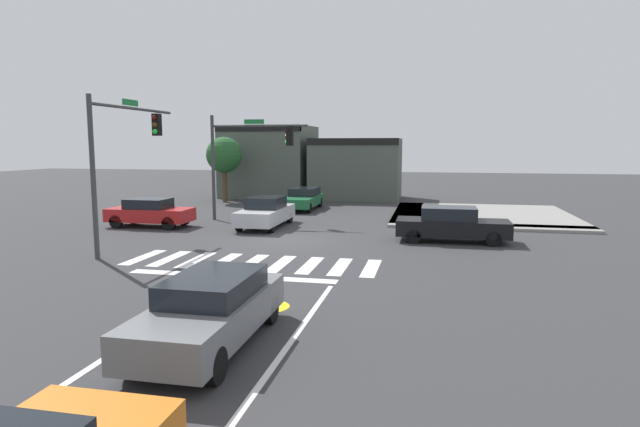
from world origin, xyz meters
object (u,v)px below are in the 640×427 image
(traffic_signal_southwest, at_px, (125,143))
(car_red, at_px, (150,212))
(roadside_tree, at_px, (224,155))
(car_green, at_px, (303,198))
(car_black, at_px, (452,224))
(traffic_signal_northwest, at_px, (247,149))
(car_silver, at_px, (266,212))
(car_gray, at_px, (211,310))

(traffic_signal_southwest, distance_m, car_red, 6.53)
(traffic_signal_southwest, relative_size, car_red, 1.42)
(traffic_signal_southwest, distance_m, roadside_tree, 17.22)
(car_green, relative_size, roadside_tree, 1.00)
(roadside_tree, bearing_deg, car_black, -39.82)
(car_green, height_order, car_red, car_red)
(traffic_signal_northwest, distance_m, car_green, 6.66)
(traffic_signal_southwest, bearing_deg, car_silver, -30.16)
(traffic_signal_southwest, bearing_deg, traffic_signal_northwest, -13.95)
(traffic_signal_southwest, xyz_separation_m, traffic_signal_northwest, (2.05, 8.27, -0.28))
(car_silver, bearing_deg, traffic_signal_northwest, -139.66)
(car_green, xyz_separation_m, car_silver, (-0.08, -7.52, 0.05))
(traffic_signal_southwest, distance_m, car_green, 14.78)
(car_silver, bearing_deg, car_green, 179.37)
(car_gray, bearing_deg, car_silver, 13.76)
(car_gray, bearing_deg, traffic_signal_northwest, 17.33)
(car_black, bearing_deg, car_silver, 165.78)
(traffic_signal_southwest, xyz_separation_m, car_green, (3.77, 13.87, -3.46))
(car_gray, xyz_separation_m, roadside_tree, (-10.26, 26.01, 2.60))
(traffic_signal_southwest, bearing_deg, car_gray, -140.47)
(car_green, height_order, roadside_tree, roadside_tree)
(traffic_signal_southwest, xyz_separation_m, car_black, (12.68, 4.07, -3.41))
(car_green, bearing_deg, car_black, 42.27)
(traffic_signal_northwest, height_order, car_red, traffic_signal_northwest)
(traffic_signal_northwest, height_order, car_green, traffic_signal_northwest)
(car_green, xyz_separation_m, car_red, (-5.80, -8.69, 0.03))
(car_black, relative_size, roadside_tree, 1.00)
(traffic_signal_southwest, distance_m, car_gray, 12.20)
(car_black, bearing_deg, car_green, 132.27)
(car_gray, height_order, car_red, car_gray)
(car_green, bearing_deg, car_gray, 9.14)
(traffic_signal_southwest, distance_m, traffic_signal_northwest, 8.53)
(car_gray, bearing_deg, car_red, 33.71)
(car_silver, distance_m, car_red, 5.84)
(traffic_signal_southwest, relative_size, car_green, 1.26)
(traffic_signal_southwest, height_order, car_green, traffic_signal_southwest)
(car_red, bearing_deg, roadside_tree, 93.75)
(car_green, distance_m, roadside_tree, 7.74)
(traffic_signal_northwest, relative_size, car_black, 1.21)
(car_red, bearing_deg, traffic_signal_northwest, 37.11)
(traffic_signal_northwest, distance_m, car_gray, 18.40)
(traffic_signal_southwest, height_order, traffic_signal_northwest, traffic_signal_southwest)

